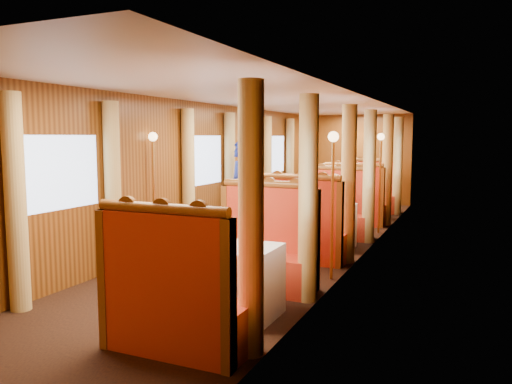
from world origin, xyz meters
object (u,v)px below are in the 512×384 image
Objects in this scene: banquette_far_fwd at (354,205)px; teapot_back at (223,237)px; teapot_right at (220,242)px; table_mid at (321,226)px; teapot_left at (209,240)px; banquette_near_aft at (265,255)px; rose_vase_mid at (324,194)px; passenger at (334,199)px; banquette_mid_aft at (337,215)px; rose_vase_far at (363,178)px; table_near at (227,280)px; banquette_near_fwd at (174,305)px; table_far at (364,202)px; steward at (240,189)px; banquette_far_aft at (372,195)px; tea_tray at (215,245)px; fruit_plate at (247,248)px; banquette_mid_fwd at (302,234)px.

teapot_back is at bearing -91.01° from banquette_far_fwd.
table_mid is at bearing 106.12° from teapot_right.
banquette_near_aft is at bearing 70.86° from teapot_left.
banquette_far_fwd reaches higher than rose_vase_mid.
teapot_back is 0.19× the size of passenger.
rose_vase_far is at bearing 90.91° from banquette_mid_aft.
banquette_far_fwd is at bearing 90.00° from banquette_near_aft.
teapot_back reaches higher than table_near.
table_mid is at bearing -90.00° from passenger.
banquette_near_fwd is at bearing -96.27° from teapot_back.
rose_vase_mid is at bearing 89.38° from banquette_near_aft.
banquette_near_aft is at bearing 90.00° from banquette_near_fwd.
teapot_back is at bearing -91.42° from passenger.
teapot_left is at bearing -92.61° from table_mid.
banquette_mid_aft is 2.49m from table_far.
rose_vase_mid is (0.03, 4.52, 0.50)m from banquette_near_fwd.
banquette_near_aft reaches higher than rose_vase_mid.
banquette_mid_aft is 1.88m from steward.
banquette_far_aft is at bearing 90.34° from rose_vase_mid.
table_near is 1.00× the size of table_far.
banquette_near_aft is 8.63× the size of teapot_left.
teapot_back is (-0.10, -3.40, 0.43)m from table_mid.
banquette_far_fwd reaches higher than table_far.
tea_tray is 2.18× the size of teapot_right.
table_near is 7.00m from table_far.
table_mid is 3.43m from teapot_back.
table_far is (0.00, 8.01, -0.05)m from banquette_near_fwd.
passenger is (1.68, 0.48, -0.16)m from steward.
banquette_far_aft is at bearing 78.15° from teapot_left.
teapot_right reaches higher than teapot_back.
teapot_back is (-0.10, -5.89, 0.38)m from banquette_far_fwd.
rose_vase_far reaches higher than table_far.
table_mid is at bearing -90.00° from table_far.
fruit_plate is 7.15m from rose_vase_far.
passenger is at bearing 91.99° from rose_vase_mid.
banquette_near_aft is 1.18m from teapot_left.
tea_tray is (-0.11, -7.07, 0.38)m from table_far.
banquette_near_fwd is at bearing -90.00° from banquette_far_aft.
teapot_back is (-0.10, 1.11, 0.38)m from banquette_near_fwd.
banquette_mid_fwd reaches higher than teapot_right.
banquette_mid_aft reaches higher than rose_vase_mid.
banquette_near_aft is 5.98× the size of fruit_plate.
banquette_mid_fwd is at bearing 75.67° from teapot_left.
passenger is at bearing 93.67° from fruit_plate.
rose_vase_far is (-0.04, 8.04, 0.50)m from banquette_near_fwd.
passenger reaches higher than teapot_left.
banquette_near_fwd is 1.00× the size of banquette_far_aft.
banquette_near_fwd is at bearing -107.36° from fruit_plate.
rose_vase_mid is at bearing -88.01° from passenger.
steward is at bearing 113.75° from table_near.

